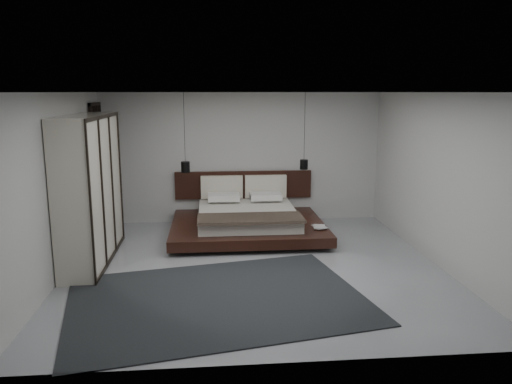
{
  "coord_description": "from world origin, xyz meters",
  "views": [
    {
      "loc": [
        -0.69,
        -7.75,
        2.81
      ],
      "look_at": [
        0.13,
        1.2,
        1.0
      ],
      "focal_mm": 35.0,
      "sensor_mm": 36.0,
      "label": 1
    }
  ],
  "objects": [
    {
      "name": "book_lower",
      "position": [
        1.24,
        1.22,
        0.29
      ],
      "size": [
        0.27,
        0.33,
        0.03
      ],
      "primitive_type": "imported",
      "rotation": [
        0.0,
        0.0,
        0.17
      ],
      "color": "#99724C",
      "rests_on": "bed"
    },
    {
      "name": "wall_right",
      "position": [
        3.0,
        0.0,
        1.4
      ],
      "size": [
        0.0,
        6.0,
        6.0
      ],
      "primitive_type": "plane",
      "rotation": [
        1.57,
        0.0,
        -1.57
      ],
      "color": "#B2B2B0",
      "rests_on": "floor"
    },
    {
      "name": "book_upper",
      "position": [
        1.22,
        1.19,
        0.32
      ],
      "size": [
        0.27,
        0.33,
        0.02
      ],
      "primitive_type": "imported",
      "rotation": [
        0.0,
        0.0,
        -0.19
      ],
      "color": "#99724C",
      "rests_on": "book_lower"
    },
    {
      "name": "wall_left",
      "position": [
        -3.0,
        0.0,
        1.4
      ],
      "size": [
        0.0,
        6.0,
        6.0
      ],
      "primitive_type": "plane",
      "rotation": [
        1.57,
        0.0,
        1.57
      ],
      "color": "#B2B2B0",
      "rests_on": "floor"
    },
    {
      "name": "bed",
      "position": [
        0.02,
        1.9,
        0.3
      ],
      "size": [
        2.98,
        2.47,
        1.11
      ],
      "color": "black",
      "rests_on": "floor"
    },
    {
      "name": "wardrobe",
      "position": [
        -2.7,
        0.58,
        1.22
      ],
      "size": [
        0.59,
        2.49,
        2.44
      ],
      "color": "beige",
      "rests_on": "floor"
    },
    {
      "name": "floor",
      "position": [
        0.0,
        0.0,
        0.0
      ],
      "size": [
        6.0,
        6.0,
        0.0
      ],
      "primitive_type": "plane",
      "color": "#909398",
      "rests_on": "ground"
    },
    {
      "name": "pendant_left",
      "position": [
        -1.21,
        2.39,
        1.31
      ],
      "size": [
        0.18,
        0.18,
        1.61
      ],
      "color": "black",
      "rests_on": "ceiling"
    },
    {
      "name": "lattice_screen",
      "position": [
        -2.95,
        2.45,
        1.3
      ],
      "size": [
        0.05,
        0.9,
        2.6
      ],
      "primitive_type": "cube",
      "color": "black",
      "rests_on": "floor"
    },
    {
      "name": "wall_front",
      "position": [
        0.0,
        -3.0,
        1.4
      ],
      "size": [
        6.0,
        0.0,
        6.0
      ],
      "primitive_type": "plane",
      "rotation": [
        -1.57,
        0.0,
        0.0
      ],
      "color": "#B2B2B0",
      "rests_on": "floor"
    },
    {
      "name": "ceiling",
      "position": [
        0.0,
        0.0,
        2.8
      ],
      "size": [
        6.0,
        6.0,
        0.0
      ],
      "primitive_type": "plane",
      "rotation": [
        3.14,
        0.0,
        0.0
      ],
      "color": "white",
      "rests_on": "wall_back"
    },
    {
      "name": "pendant_right",
      "position": [
        1.24,
        2.39,
        1.33
      ],
      "size": [
        0.17,
        0.17,
        1.58
      ],
      "color": "black",
      "rests_on": "ceiling"
    },
    {
      "name": "rug",
      "position": [
        -0.63,
        -1.3,
        0.01
      ],
      "size": [
        4.44,
        3.54,
        0.02
      ],
      "primitive_type": "cube",
      "rotation": [
        0.0,
        0.0,
        0.19
      ],
      "color": "black",
      "rests_on": "floor"
    },
    {
      "name": "wall_back",
      "position": [
        0.0,
        3.0,
        1.4
      ],
      "size": [
        6.0,
        0.0,
        6.0
      ],
      "primitive_type": "plane",
      "rotation": [
        1.57,
        0.0,
        0.0
      ],
      "color": "#B2B2B0",
      "rests_on": "floor"
    }
  ]
}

